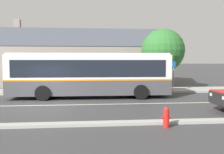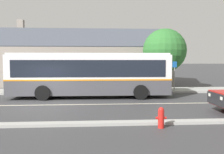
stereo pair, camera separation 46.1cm
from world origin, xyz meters
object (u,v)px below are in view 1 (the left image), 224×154
at_px(bench_by_building, 18,86).
at_px(transit_bus, 90,74).
at_px(fire_hydrant, 166,117).
at_px(bus_stop_sign, 173,72).
at_px(street_tree_primary, 163,51).
at_px(bench_down_street, 66,86).

bearing_deg(bench_by_building, transit_bus, -27.92).
relative_size(transit_bus, fire_hydrant, 13.57).
distance_m(bench_by_building, bus_stop_sign, 12.76).
bearing_deg(bench_by_building, street_tree_primary, 5.05).
bearing_deg(bus_stop_sign, fire_hydrant, -110.64).
distance_m(fire_hydrant, bus_stop_sign, 11.17).
distance_m(transit_bus, fire_hydrant, 8.89).
distance_m(transit_bus, street_tree_primary, 8.02).
height_order(street_tree_primary, fire_hydrant, street_tree_primary).
bearing_deg(fire_hydrant, bus_stop_sign, 69.36).
relative_size(transit_bus, bench_by_building, 6.26).
distance_m(bench_by_building, street_tree_primary, 12.82).
height_order(transit_bus, fire_hydrant, transit_bus).
xyz_separation_m(transit_bus, bench_down_street, (-1.90, 2.68, -1.13)).
bearing_deg(street_tree_primary, bench_down_street, -169.89).
bearing_deg(fire_hydrant, bench_by_building, 127.55).
xyz_separation_m(bench_down_street, fire_hydrant, (4.82, -10.99, -0.13)).
bearing_deg(bus_stop_sign, street_tree_primary, 96.66).
relative_size(bench_by_building, fire_hydrant, 2.17).
xyz_separation_m(transit_bus, fire_hydrant, (2.91, -8.30, -1.26)).
distance_m(bench_down_street, bus_stop_sign, 8.82).
height_order(bench_by_building, bench_down_street, same).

